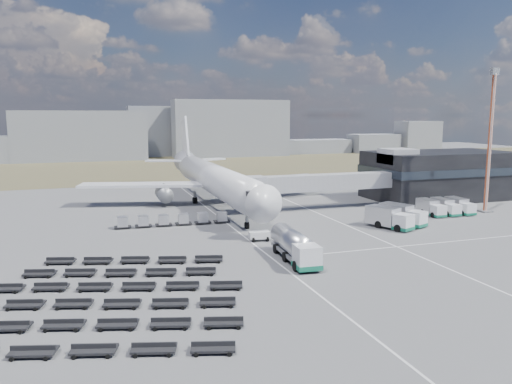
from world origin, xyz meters
name	(u,v)px	position (x,y,z in m)	size (l,w,h in m)	color
ground	(266,242)	(0.00, 0.00, 0.00)	(420.00, 420.00, 0.00)	#565659
grass_strip	(160,167)	(0.00, 110.00, 0.01)	(420.00, 90.00, 0.01)	brown
lane_markings	(320,232)	(9.77, 3.00, 0.01)	(47.12, 110.00, 0.01)	silver
terminal	(439,174)	(47.77, 23.96, 5.25)	(30.40, 16.40, 11.00)	black
jet_bridge	(310,183)	(15.90, 20.42, 5.05)	(30.30, 3.80, 7.05)	#939399
airliner	(212,178)	(0.00, 32.38, 5.29)	(51.59, 64.53, 17.62)	silver
skyline	(140,136)	(-3.11, 147.65, 9.25)	(284.43, 26.89, 24.15)	gray
fuel_tanker	(295,246)	(0.32, -9.54, 1.83)	(3.57, 11.51, 3.67)	silver
pushback_tug	(259,236)	(-0.65, 1.10, 0.68)	(2.92, 1.64, 1.35)	silver
catering_truck	(251,192)	(9.22, 35.36, 1.57)	(3.65, 7.01, 3.07)	silver
service_trucks_near	(396,216)	(23.09, 2.86, 1.67)	(8.80, 9.49, 3.07)	silver
service_trucks_far	(446,207)	(37.38, 8.65, 1.38)	(8.52, 6.55, 2.54)	silver
uld_row	(173,220)	(-10.65, 14.70, 1.00)	(18.53, 2.42, 1.68)	black
baggage_dollies	(103,296)	(-22.39, -15.93, 0.40)	(30.48, 30.86, 0.80)	black
floodlight_mast	(490,141)	(45.80, 8.11, 13.00)	(2.46, 2.00, 25.93)	#AE401B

